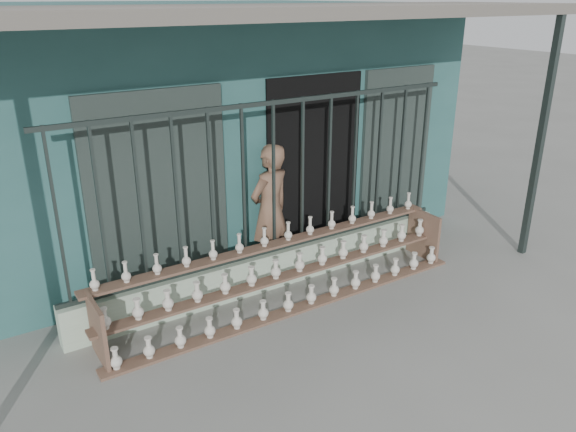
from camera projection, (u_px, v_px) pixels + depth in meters
ground at (340, 335)px, 5.86m from camera, size 60.00×60.00×0.00m
workshop_building at (174, 113)px, 8.58m from camera, size 7.40×6.60×3.21m
parapet_wall at (275, 268)px, 6.79m from camera, size 5.00×0.20×0.45m
security_fence at (274, 179)px, 6.38m from camera, size 5.00×0.04×1.80m
shelf_rack at (289, 272)px, 6.38m from camera, size 4.50×0.68×0.85m
elderly_woman at (270, 211)px, 6.86m from camera, size 0.70×0.56×1.68m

